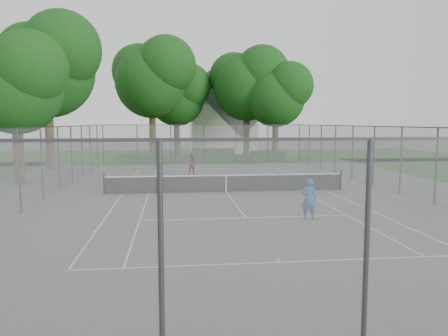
{
  "coord_description": "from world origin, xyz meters",
  "views": [
    {
      "loc": [
        -2.82,
        -22.98,
        3.74
      ],
      "look_at": [
        0.0,
        1.0,
        1.2
      ],
      "focal_mm": 35.0,
      "sensor_mm": 36.0,
      "label": 1
    }
  ],
  "objects": [
    {
      "name": "house",
      "position": [
        3.37,
        30.89,
        3.9
      ],
      "size": [
        7.79,
        6.04,
        9.7
      ],
      "color": "silver",
      "rests_on": "ground"
    },
    {
      "name": "tree_side_back",
      "position": [
        -12.4,
        12.92,
        8.37
      ],
      "size": [
        8.47,
        7.73,
        12.17
      ],
      "color": "#3E2C16",
      "rests_on": "ground"
    },
    {
      "name": "grass_far",
      "position": [
        0.0,
        26.0,
        0.0
      ],
      "size": [
        60.0,
        20.0,
        0.0
      ],
      "primitive_type": "cube",
      "color": "#1D4D16",
      "rests_on": "ground"
    },
    {
      "name": "woman_player",
      "position": [
        -1.4,
        8.21,
        0.76
      ],
      "size": [
        0.82,
        0.68,
        1.52
      ],
      "primitive_type": "imported",
      "rotation": [
        0.0,
        0.0,
        0.16
      ],
      "color": "#642152",
      "rests_on": "ground"
    },
    {
      "name": "tennis_net",
      "position": [
        0.0,
        0.0,
        0.51
      ],
      "size": [
        12.87,
        0.1,
        1.1
      ],
      "color": "black",
      "rests_on": "ground"
    },
    {
      "name": "hedge_right",
      "position": [
        6.29,
        18.16,
        0.5
      ],
      "size": [
        3.3,
        1.21,
        0.99
      ],
      "primitive_type": "cube",
      "color": "#1C4A18",
      "rests_on": "ground"
    },
    {
      "name": "ground",
      "position": [
        0.0,
        0.0,
        0.0
      ],
      "size": [
        120.0,
        120.0,
        0.0
      ],
      "primitive_type": "plane",
      "color": "#605D5B",
      "rests_on": "ground"
    },
    {
      "name": "tree_far_left",
      "position": [
        -4.76,
        22.67,
        8.51
      ],
      "size": [
        8.61,
        7.86,
        12.37
      ],
      "color": "#3E2C16",
      "rests_on": "ground"
    },
    {
      "name": "tree_far_midright",
      "position": [
        5.01,
        22.43,
        7.96
      ],
      "size": [
        8.06,
        7.36,
        11.58
      ],
      "color": "#3E2C16",
      "rests_on": "ground"
    },
    {
      "name": "court_markings",
      "position": [
        0.0,
        0.0,
        0.01
      ],
      "size": [
        11.03,
        23.83,
        0.01
      ],
      "color": "silver",
      "rests_on": "ground"
    },
    {
      "name": "perimeter_fence",
      "position": [
        0.0,
        0.0,
        1.81
      ],
      "size": [
        18.08,
        34.08,
        3.52
      ],
      "color": "#38383D",
      "rests_on": "ground"
    },
    {
      "name": "hedge_left",
      "position": [
        -5.99,
        17.94,
        0.43
      ],
      "size": [
        3.46,
        1.04,
        0.87
      ],
      "primitive_type": "cube",
      "color": "#1C4A18",
      "rests_on": "ground"
    },
    {
      "name": "tree_far_midleft",
      "position": [
        -2.28,
        24.37,
        6.83
      ],
      "size": [
        6.92,
        6.32,
        9.94
      ],
      "color": "#3E2C16",
      "rests_on": "ground"
    },
    {
      "name": "tree_far_right",
      "position": [
        7.59,
        20.23,
        6.66
      ],
      "size": [
        6.74,
        6.15,
        9.69
      ],
      "color": "#3E2C16",
      "rests_on": "ground"
    },
    {
      "name": "girl_player",
      "position": [
        2.36,
        -6.9,
        0.8
      ],
      "size": [
        0.66,
        0.51,
        1.6
      ],
      "primitive_type": "imported",
      "rotation": [
        0.0,
        0.0,
        2.91
      ],
      "color": "#2C56A6",
      "rests_on": "ground"
    },
    {
      "name": "hedge_mid",
      "position": [
        0.99,
        18.4,
        0.62
      ],
      "size": [
        3.95,
        1.13,
        1.24
      ],
      "primitive_type": "cube",
      "color": "#1C4A18",
      "rests_on": "ground"
    },
    {
      "name": "tree_side_front",
      "position": [
        -11.98,
        4.44,
        6.19
      ],
      "size": [
        6.27,
        5.73,
        9.02
      ],
      "color": "#3E2C16",
      "rests_on": "ground"
    }
  ]
}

